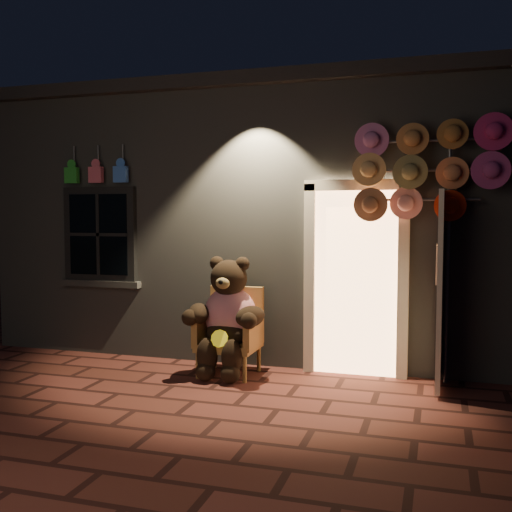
% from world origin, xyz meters
% --- Properties ---
extents(ground, '(60.00, 60.00, 0.00)m').
position_xyz_m(ground, '(0.00, 0.00, 0.00)').
color(ground, '#572721').
rests_on(ground, ground).
extents(shop_building, '(7.30, 5.95, 3.51)m').
position_xyz_m(shop_building, '(0.00, 3.99, 1.74)').
color(shop_building, slate).
rests_on(shop_building, ground).
extents(wicker_armchair, '(0.68, 0.61, 0.97)m').
position_xyz_m(wicker_armchair, '(-0.00, 1.09, 0.49)').
color(wicker_armchair, olive).
rests_on(wicker_armchair, ground).
extents(teddy_bear, '(0.97, 0.75, 1.33)m').
position_xyz_m(teddy_bear, '(-0.00, 0.96, 0.67)').
color(teddy_bear, '#B91334').
rests_on(teddy_bear, ground).
extents(hat_rack, '(1.59, 0.22, 2.81)m').
position_xyz_m(hat_rack, '(2.07, 1.28, 2.27)').
color(hat_rack, '#59595E').
rests_on(hat_rack, ground).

